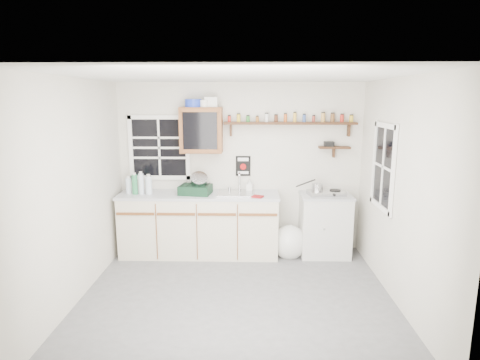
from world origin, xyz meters
The scene contains 18 objects.
room centered at (0.00, 0.00, 1.25)m, with size 3.64×3.24×2.54m.
main_cabinet centered at (-0.58, 1.30, 0.46)m, with size 2.31×0.63×0.92m.
right_cabinet centered at (1.25, 1.32, 0.46)m, with size 0.73×0.57×0.91m.
sink centered at (-0.05, 1.30, 0.93)m, with size 0.52×0.44×0.29m.
upper_cabinet centered at (-0.55, 1.44, 1.82)m, with size 0.60×0.32×0.65m.
upper_cabinet_clutter centered at (-0.55, 1.44, 2.21)m, with size 0.46×0.24×0.14m.
spice_shelf centered at (0.74, 1.51, 1.93)m, with size 1.91×0.18×0.35m.
secondary_shelf centered at (1.36, 1.52, 1.58)m, with size 0.45×0.16×0.24m.
warning_sign centered at (0.05, 1.59, 1.28)m, with size 0.22×0.02×0.30m.
window_back centered at (-1.20, 1.59, 1.55)m, with size 0.93×0.03×0.98m.
window_right centered at (1.79, 0.55, 1.45)m, with size 0.03×0.78×1.08m.
water_bottles centered at (-1.44, 1.26, 1.06)m, with size 0.39×0.13×0.33m.
dish_rack centered at (-0.61, 1.27, 1.03)m, with size 0.48×0.39×0.33m.
soap_bottle centered at (0.15, 1.45, 1.01)m, with size 0.08×0.09×0.19m, color silver.
rag centered at (0.26, 1.10, 0.93)m, with size 0.14×0.12×0.02m, color maroon.
hotplate centered at (1.25, 1.30, 0.94)m, with size 0.55×0.34×0.07m.
saucepan centered at (1.11, 1.31, 1.03)m, with size 0.37×0.26×0.17m.
trash_bag centered at (0.73, 1.22, 0.22)m, with size 0.45×0.41×0.52m.
Camera 1 is at (0.15, -4.32, 2.26)m, focal length 30.00 mm.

